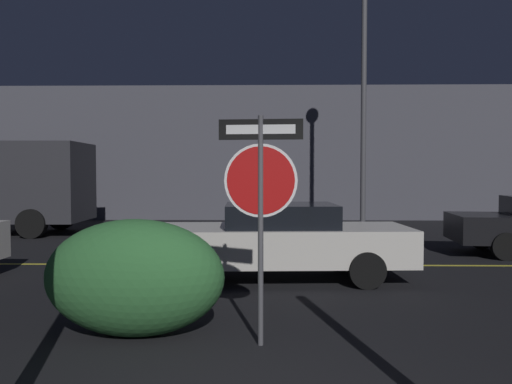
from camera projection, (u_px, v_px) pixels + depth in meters
road_center_stripe at (256, 265)px, 10.14m from camera, size 38.22×0.12×0.01m
stop_sign at (261, 183)px, 5.37m from camera, size 0.91×0.11×2.49m
hedge_bush_2 at (135, 277)px, 5.73m from camera, size 2.07×1.08×1.35m
passing_car_2 at (274, 240)px, 8.80m from camera, size 4.95×1.96×1.33m
street_lamp at (364, 66)px, 14.72m from camera, size 0.49×0.49×7.59m
building_backdrop at (295, 155)px, 21.32m from camera, size 27.08×3.68×5.28m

